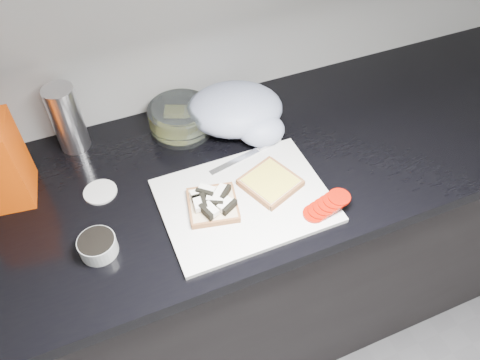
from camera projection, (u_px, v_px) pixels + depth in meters
name	position (u px, v px, depth m)	size (l,w,h in m)	color
base_cabinet	(191.00, 278.00, 1.53)	(3.50, 0.60, 0.86)	black
countertop	(177.00, 188.00, 1.20)	(3.50, 0.64, 0.04)	black
cutting_board	(245.00, 201.00, 1.13)	(0.40, 0.30, 0.01)	silver
bread_left	(212.00, 204.00, 1.10)	(0.14, 0.14, 0.04)	beige
bread_right	(270.00, 183.00, 1.15)	(0.16, 0.16, 0.02)	beige
tomato_slices	(327.00, 205.00, 1.10)	(0.14, 0.08, 0.03)	#990F03
knife	(255.00, 151.00, 1.24)	(0.22, 0.06, 0.01)	#BBBBC0
seed_tub	(98.00, 245.00, 1.03)	(0.08, 0.08, 0.04)	#9BA0A0
tub_lid	(100.00, 192.00, 1.16)	(0.08, 0.08, 0.01)	silver
glass_bowl	(181.00, 119.00, 1.29)	(0.18, 0.18, 0.07)	silver
steel_canister	(67.00, 119.00, 1.20)	(0.08, 0.08, 0.19)	silver
grocery_bag	(239.00, 112.00, 1.28)	(0.31, 0.30, 0.12)	#A9B5D1
whole_tomatoes	(269.00, 123.00, 1.29)	(0.06, 0.06, 0.06)	#990F03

